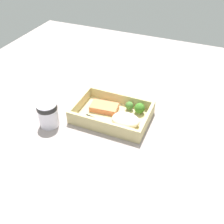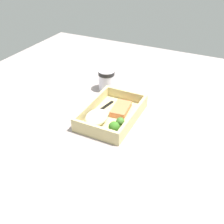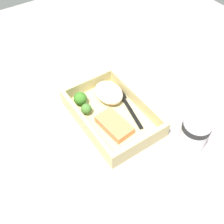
{
  "view_description": "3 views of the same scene",
  "coord_description": "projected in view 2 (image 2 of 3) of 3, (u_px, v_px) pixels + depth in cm",
  "views": [
    {
      "loc": [
        29.15,
        -69.78,
        63.26
      ],
      "look_at": [
        0.0,
        0.0,
        2.7
      ],
      "focal_mm": 42.0,
      "sensor_mm": 36.0,
      "label": 1
    },
    {
      "loc": [
        74.0,
        36.1,
        58.66
      ],
      "look_at": [
        0.0,
        0.0,
        2.7
      ],
      "focal_mm": 42.0,
      "sensor_mm": 36.0,
      "label": 2
    },
    {
      "loc": [
        -40.29,
        27.17,
        59.34
      ],
      "look_at": [
        0.0,
        0.0,
        2.7
      ],
      "focal_mm": 42.0,
      "sensor_mm": 36.0,
      "label": 3
    }
  ],
  "objects": [
    {
      "name": "salmon_fillet",
      "position": [
        121.0,
        109.0,
        1.02
      ],
      "size": [
        10.85,
        6.93,
        2.2
      ],
      "primitive_type": "cube",
      "rotation": [
        0.0,
        0.0,
        0.1
      ],
      "color": "#E3794B",
      "rests_on": "takeout_tray"
    },
    {
      "name": "receipt_slip",
      "position": [
        180.0,
        121.0,
        0.99
      ],
      "size": [
        12.79,
        14.06,
        0.24
      ],
      "primitive_type": "cube",
      "rotation": [
        0.0,
        0.0,
        -0.48
      ],
      "color": "white",
      "rests_on": "ground_plane"
    },
    {
      "name": "fork",
      "position": [
        99.0,
        111.0,
        1.02
      ],
      "size": [
        15.81,
        4.81,
        0.44
      ],
      "color": "black",
      "rests_on": "takeout_tray"
    },
    {
      "name": "tray_rim",
      "position": [
        112.0,
        111.0,
        0.99
      ],
      "size": [
        27.74,
        18.59,
        4.03
      ],
      "color": "#C9B87E",
      "rests_on": "takeout_tray"
    },
    {
      "name": "broccoli_floret_1",
      "position": [
        114.0,
        127.0,
        0.91
      ],
      "size": [
        4.0,
        4.0,
        4.28
      ],
      "color": "#84AB5F",
      "rests_on": "takeout_tray"
    },
    {
      "name": "broccoli_floret_2",
      "position": [
        120.0,
        122.0,
        0.94
      ],
      "size": [
        3.1,
        3.1,
        3.54
      ],
      "color": "#7BA456",
      "rests_on": "takeout_tray"
    },
    {
      "name": "ground_plane",
      "position": [
        112.0,
        120.0,
        1.02
      ],
      "size": [
        160.0,
        160.0,
        2.0
      ],
      "primitive_type": "cube",
      "color": "gray"
    },
    {
      "name": "takeout_tray",
      "position": [
        112.0,
        117.0,
        1.01
      ],
      "size": [
        27.74,
        18.59,
        1.2
      ],
      "primitive_type": "cube",
      "color": "#C9B87E",
      "rests_on": "ground_plane"
    },
    {
      "name": "paper_cup",
      "position": [
        106.0,
        79.0,
        1.17
      ],
      "size": [
        7.21,
        7.21,
        9.26
      ],
      "color": "white",
      "rests_on": "ground_plane"
    },
    {
      "name": "mashed_potatoes",
      "position": [
        96.0,
        117.0,
        0.96
      ],
      "size": [
        10.11,
        7.69,
        4.26
      ],
      "primitive_type": "ellipsoid",
      "color": "#F1E2C7",
      "rests_on": "takeout_tray"
    }
  ]
}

